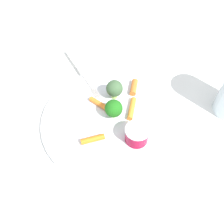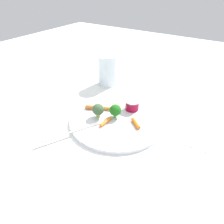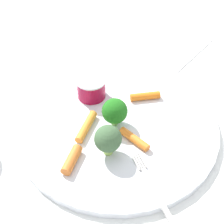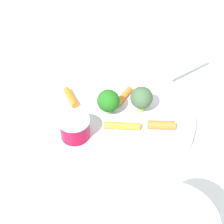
# 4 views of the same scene
# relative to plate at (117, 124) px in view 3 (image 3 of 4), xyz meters

# --- Properties ---
(ground_plane) EXTENTS (2.40, 2.40, 0.00)m
(ground_plane) POSITION_rel_plate_xyz_m (0.00, 0.00, -0.01)
(ground_plane) COLOR white
(plate) EXTENTS (0.31, 0.31, 0.01)m
(plate) POSITION_rel_plate_xyz_m (0.00, 0.00, 0.00)
(plate) COLOR white
(plate) RESTS_ON ground_plane
(sauce_cup) EXTENTS (0.05, 0.05, 0.03)m
(sauce_cup) POSITION_rel_plate_xyz_m (-0.02, -0.07, 0.02)
(sauce_cup) COLOR maroon
(sauce_cup) RESTS_ON plate
(broccoli_floret_0) EXTENTS (0.04, 0.04, 0.05)m
(broccoli_floret_0) POSITION_rel_plate_xyz_m (0.01, -0.00, 0.03)
(broccoli_floret_0) COLOR #84C264
(broccoli_floret_0) RESTS_ON plate
(broccoli_floret_1) EXTENTS (0.04, 0.04, 0.05)m
(broccoli_floret_1) POSITION_rel_plate_xyz_m (0.05, 0.03, 0.03)
(broccoli_floret_1) COLOR #9AC558
(broccoli_floret_1) RESTS_ON plate
(carrot_stick_0) EXTENTS (0.06, 0.03, 0.01)m
(carrot_stick_0) POSITION_rel_plate_xyz_m (0.04, -0.02, 0.01)
(carrot_stick_0) COLOR orange
(carrot_stick_0) RESTS_ON plate
(carrot_stick_1) EXTENTS (0.05, 0.04, 0.01)m
(carrot_stick_1) POSITION_rel_plate_xyz_m (-0.07, -0.00, 0.01)
(carrot_stick_1) COLOR orange
(carrot_stick_1) RESTS_ON plate
(carrot_stick_2) EXTENTS (0.01, 0.05, 0.01)m
(carrot_stick_2) POSITION_rel_plate_xyz_m (0.01, 0.04, 0.01)
(carrot_stick_2) COLOR orange
(carrot_stick_2) RESTS_ON plate
(carrot_stick_3) EXTENTS (0.05, 0.03, 0.01)m
(carrot_stick_3) POSITION_rel_plate_xyz_m (0.10, 0.01, 0.01)
(carrot_stick_3) COLOR orange
(carrot_stick_3) RESTS_ON plate
(fork) EXTENTS (0.10, 0.18, 0.00)m
(fork) POSITION_rel_plate_xyz_m (0.07, 0.14, 0.01)
(fork) COLOR #BCB8B2
(fork) RESTS_ON plate
(napkin) EXTENTS (0.15, 0.16, 0.00)m
(napkin) POSITION_rel_plate_xyz_m (-0.25, -0.08, -0.00)
(napkin) COLOR white
(napkin) RESTS_ON ground_plane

